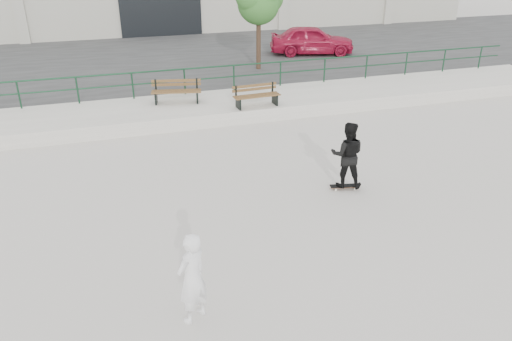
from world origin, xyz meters
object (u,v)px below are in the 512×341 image
object	(u,v)px
seated_skater	(192,278)
bench_right	(256,96)
standing_skater	(347,155)
skateboard	(345,186)
bench_left	(177,91)
red_car	(312,40)

from	to	relation	value
seated_skater	bench_right	bearing A→B (deg)	-148.38
bench_right	standing_skater	size ratio (longest dim) A/B	0.98
skateboard	bench_right	bearing A→B (deg)	106.63
bench_left	skateboard	distance (m)	8.19
bench_left	bench_right	world-z (taller)	bench_left
skateboard	seated_skater	size ratio (longest dim) A/B	0.46
red_car	skateboard	size ratio (longest dim) A/B	5.42
skateboard	standing_skater	world-z (taller)	standing_skater
seated_skater	skateboard	bearing A→B (deg)	-177.11
bench_right	red_car	xyz separation A→B (m)	(5.54, 7.68, 0.35)
red_car	skateboard	world-z (taller)	red_car
bench_right	seated_skater	size ratio (longest dim) A/B	1.00
skateboard	red_car	bearing A→B (deg)	81.74
bench_left	seated_skater	bearing A→B (deg)	-86.26
standing_skater	seated_skater	size ratio (longest dim) A/B	1.03
bench_left	seated_skater	size ratio (longest dim) A/B	1.09
bench_left	standing_skater	world-z (taller)	standing_skater
red_car	skateboard	bearing A→B (deg)	176.14
standing_skater	seated_skater	distance (m)	6.12
bench_left	standing_skater	size ratio (longest dim) A/B	1.06
bench_right	skateboard	world-z (taller)	bench_right
bench_right	standing_skater	bearing A→B (deg)	-88.54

